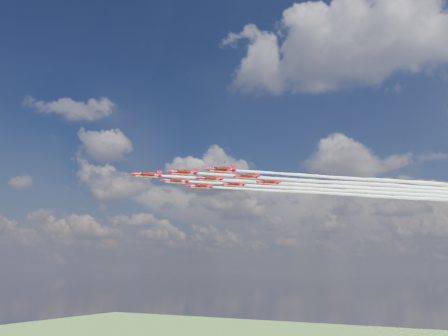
% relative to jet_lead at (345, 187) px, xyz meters
% --- Properties ---
extents(jet_lead, '(100.41, 98.43, 2.39)m').
position_rel_jet_lead_xyz_m(jet_lead, '(0.00, 0.00, 0.00)').
color(jet_lead, red).
extents(jet_row2_port, '(100.41, 98.43, 2.39)m').
position_rel_jet_lead_xyz_m(jet_row2_port, '(11.35, 2.19, 0.00)').
color(jet_row2_port, red).
extents(jet_row2_starb, '(100.41, 98.43, 2.39)m').
position_rel_jet_lead_xyz_m(jet_row2_starb, '(2.42, 11.30, 0.00)').
color(jet_row2_starb, red).
extents(jet_row3_port, '(100.41, 98.43, 2.39)m').
position_rel_jet_lead_xyz_m(jet_row3_port, '(22.70, 4.38, 0.00)').
color(jet_row3_port, red).
extents(jet_row3_centre, '(100.41, 98.43, 2.39)m').
position_rel_jet_lead_xyz_m(jet_row3_centre, '(13.77, 13.50, 0.00)').
color(jet_row3_centre, red).
extents(jet_row3_starb, '(100.41, 98.43, 2.39)m').
position_rel_jet_lead_xyz_m(jet_row3_starb, '(4.84, 22.61, 0.00)').
color(jet_row3_starb, red).
extents(jet_row4_port, '(100.41, 98.43, 2.39)m').
position_rel_jet_lead_xyz_m(jet_row4_port, '(25.13, 15.69, 0.00)').
color(jet_row4_port, red).
extents(jet_row4_starb, '(100.41, 98.43, 2.39)m').
position_rel_jet_lead_xyz_m(jet_row4_starb, '(16.19, 24.80, 0.00)').
color(jet_row4_starb, red).
extents(jet_tail, '(100.41, 98.43, 2.39)m').
position_rel_jet_lead_xyz_m(jet_tail, '(27.55, 26.99, 0.00)').
color(jet_tail, red).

